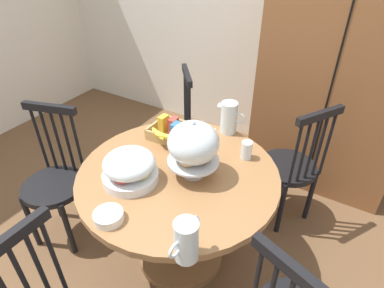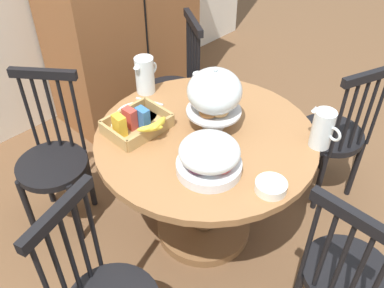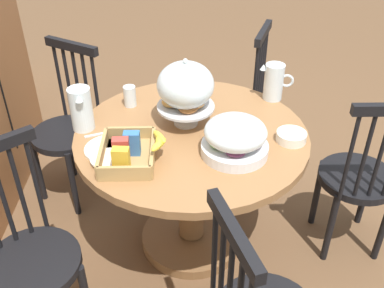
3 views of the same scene
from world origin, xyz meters
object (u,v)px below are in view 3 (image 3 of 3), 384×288
object	(u,v)px
windsor_chair_far_side	(30,260)
dining_table	(191,170)
windsor_chair_facing_door	(68,132)
cereal_basket	(131,152)
windsor_chair_by_cabinet	(237,103)
milk_pitcher	(82,111)
china_plate_small	(107,158)
cereal_bowl	(291,137)
orange_juice_pitcher	(274,83)
drinking_glass	(130,96)
pastry_stand_with_dome	(186,88)
fruit_platter_covered	(235,138)
windsor_chair_near_window	(359,180)
china_plate_large	(109,149)

from	to	relation	value
windsor_chair_far_side	dining_table	bearing A→B (deg)	-52.79
windsor_chair_facing_door	cereal_basket	distance (m)	0.89
windsor_chair_by_cabinet	windsor_chair_far_side	bearing A→B (deg)	142.65
cereal_basket	milk_pitcher	bearing A→B (deg)	42.84
china_plate_small	cereal_bowl	size ratio (longest dim) A/B	1.07
windsor_chair_facing_door	orange_juice_pitcher	world-z (taller)	windsor_chair_facing_door
windsor_chair_far_side	cereal_bowl	xyz separation A→B (m)	(0.44, -1.15, 0.31)
drinking_glass	milk_pitcher	bearing A→B (deg)	136.26
pastry_stand_with_dome	orange_juice_pitcher	size ratio (longest dim) A/B	1.75
fruit_platter_covered	cereal_bowl	distance (m)	0.30
fruit_platter_covered	cereal_bowl	xyz separation A→B (m)	(0.10, -0.28, -0.06)
windsor_chair_by_cabinet	pastry_stand_with_dome	size ratio (longest dim) A/B	2.83
windsor_chair_far_side	drinking_glass	world-z (taller)	windsor_chair_far_side
milk_pitcher	orange_juice_pitcher	bearing A→B (deg)	-74.12
orange_juice_pitcher	milk_pitcher	distance (m)	1.01
windsor_chair_by_cabinet	milk_pitcher	world-z (taller)	windsor_chair_by_cabinet
windsor_chair_far_side	windsor_chair_near_window	bearing A→B (deg)	-72.49
pastry_stand_with_dome	cereal_basket	bearing A→B (deg)	140.98
windsor_chair_by_cabinet	china_plate_large	world-z (taller)	windsor_chair_by_cabinet
windsor_chair_facing_door	fruit_platter_covered	bearing A→B (deg)	-125.16
fruit_platter_covered	orange_juice_pitcher	distance (m)	0.57
dining_table	fruit_platter_covered	world-z (taller)	fruit_platter_covered
windsor_chair_far_side	milk_pitcher	size ratio (longest dim) A/B	4.58
fruit_platter_covered	china_plate_small	xyz separation A→B (m)	(-0.05, 0.56, -0.07)
milk_pitcher	cereal_basket	xyz separation A→B (m)	(-0.27, -0.25, -0.05)
orange_juice_pitcher	china_plate_large	bearing A→B (deg)	119.47
dining_table	china_plate_large	world-z (taller)	china_plate_large
fruit_platter_covered	cereal_bowl	bearing A→B (deg)	-70.74
windsor_chair_near_window	windsor_chair_far_side	xyz separation A→B (m)	(-0.49, 1.55, 0.00)
windsor_chair_by_cabinet	pastry_stand_with_dome	world-z (taller)	pastry_stand_with_dome
milk_pitcher	drinking_glass	distance (m)	0.30
windsor_chair_near_window	windsor_chair_by_cabinet	distance (m)	0.99
orange_juice_pitcher	china_plate_small	xyz separation A→B (m)	(-0.56, 0.82, -0.07)
windsor_chair_facing_door	pastry_stand_with_dome	world-z (taller)	pastry_stand_with_dome
windsor_chair_far_side	pastry_stand_with_dome	size ratio (longest dim) A/B	2.83
pastry_stand_with_dome	cereal_basket	distance (m)	0.42
dining_table	china_plate_large	size ratio (longest dim) A/B	5.11
windsor_chair_near_window	fruit_platter_covered	size ratio (longest dim) A/B	3.25
orange_juice_pitcher	fruit_platter_covered	bearing A→B (deg)	153.01
pastry_stand_with_dome	milk_pitcher	xyz separation A→B (m)	(-0.03, 0.50, -0.10)
windsor_chair_near_window	milk_pitcher	bearing A→B (deg)	86.39
windsor_chair_by_cabinet	orange_juice_pitcher	size ratio (longest dim) A/B	4.96
windsor_chair_far_side	orange_juice_pitcher	bearing A→B (deg)	-53.09
milk_pitcher	china_plate_large	world-z (taller)	milk_pitcher
fruit_platter_covered	milk_pitcher	distance (m)	0.75
fruit_platter_covered	china_plate_large	distance (m)	0.57
fruit_platter_covered	china_plate_small	bearing A→B (deg)	94.64
fruit_platter_covered	cereal_bowl	size ratio (longest dim) A/B	2.14
china_plate_large	drinking_glass	world-z (taller)	drinking_glass
windsor_chair_facing_door	cereal_bowl	xyz separation A→B (m)	(-0.55, -1.19, 0.31)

